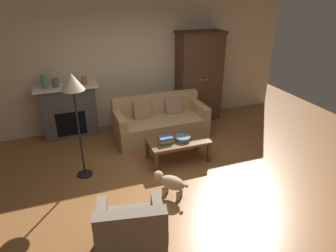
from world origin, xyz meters
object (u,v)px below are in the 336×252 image
at_px(mantel_vase_jade, 44,81).
at_px(armchair_near_left, 132,235).
at_px(book_stack, 165,140).
at_px(fruit_bowl, 183,138).
at_px(floor_lamp, 73,89).
at_px(dog, 170,182).
at_px(mantel_vase_terracotta, 84,80).
at_px(couch, 160,123).
at_px(fireplace, 69,111).
at_px(coffee_table, 178,142).
at_px(armoire, 199,77).
at_px(mantel_vase_slate, 55,83).

height_order(mantel_vase_jade, armchair_near_left, mantel_vase_jade).
distance_m(book_stack, mantel_vase_jade, 2.70).
bearing_deg(fruit_bowl, book_stack, 177.61).
relative_size(floor_lamp, dog, 3.87).
distance_m(book_stack, mantel_vase_terracotta, 2.21).
height_order(couch, fruit_bowl, couch).
distance_m(couch, mantel_vase_jade, 2.45).
bearing_deg(fireplace, mantel_vase_terracotta, -2.70).
bearing_deg(fruit_bowl, mantel_vase_jade, 141.67).
height_order(book_stack, armchair_near_left, armchair_near_left).
height_order(mantel_vase_jade, dog, mantel_vase_jade).
xyz_separation_m(couch, book_stack, (-0.26, -1.06, 0.16)).
distance_m(coffee_table, book_stack, 0.28).
height_order(armoire, dog, armoire).
bearing_deg(book_stack, dog, -104.99).
relative_size(mantel_vase_jade, armchair_near_left, 0.30).
bearing_deg(fruit_bowl, mantel_vase_terracotta, 129.80).
relative_size(mantel_vase_terracotta, armchair_near_left, 0.18).
xyz_separation_m(floor_lamp, dog, (1.19, -1.03, -1.31)).
bearing_deg(mantel_vase_terracotta, fruit_bowl, -50.20).
bearing_deg(coffee_table, floor_lamp, 177.06).
height_order(coffee_table, book_stack, book_stack).
relative_size(armoire, mantel_vase_jade, 7.67).
bearing_deg(mantel_vase_terracotta, mantel_vase_slate, 180.00).
bearing_deg(fireplace, mantel_vase_slate, -174.31).
bearing_deg(mantel_vase_slate, fruit_bowl, -40.98).
distance_m(couch, dog, 2.04).
relative_size(fruit_bowl, floor_lamp, 0.16).
relative_size(book_stack, mantel_vase_terracotta, 1.64).
distance_m(armoire, fruit_bowl, 2.11).
distance_m(fruit_bowl, dog, 1.09).
relative_size(fireplace, fruit_bowl, 4.52).
relative_size(fireplace, floor_lamp, 0.70).
height_order(coffee_table, mantel_vase_terracotta, mantel_vase_terracotta).
xyz_separation_m(armoire, couch, (-1.17, -0.63, -0.72)).
relative_size(coffee_table, mantel_vase_terracotta, 6.87).
xyz_separation_m(mantel_vase_terracotta, dog, (0.90, -2.66, -0.95)).
distance_m(fireplace, fruit_bowl, 2.57).
xyz_separation_m(book_stack, armchair_near_left, (-1.07, -1.82, -0.16)).
bearing_deg(armoire, coffee_table, -125.38).
distance_m(coffee_table, dog, 1.08).
height_order(fireplace, floor_lamp, floor_lamp).
relative_size(couch, fruit_bowl, 6.92).
distance_m(coffee_table, armchair_near_left, 2.28).
xyz_separation_m(mantel_vase_slate, armchair_near_left, (0.63, -3.57, -0.89)).
xyz_separation_m(coffee_table, mantel_vase_jade, (-2.16, 1.71, 0.89)).
bearing_deg(floor_lamp, armchair_near_left, -79.34).
relative_size(armoire, book_stack, 7.83).
height_order(fruit_bowl, armchair_near_left, armchair_near_left).
bearing_deg(book_stack, fruit_bowl, -2.39).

